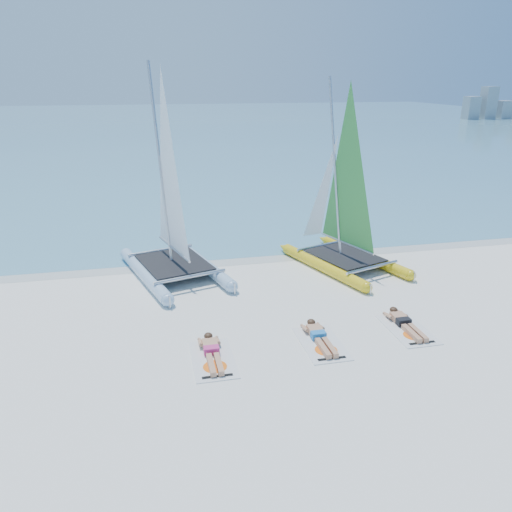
{
  "coord_description": "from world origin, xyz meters",
  "views": [
    {
      "loc": [
        -3.52,
        -11.56,
        6.31
      ],
      "look_at": [
        -0.7,
        1.2,
        1.62
      ],
      "focal_mm": 35.0,
      "sensor_mm": 36.0,
      "label": 1
    }
  ],
  "objects_px": {
    "catamaran_yellow": "(338,206)",
    "sunbather_c": "(404,322)",
    "towel_b": "(321,343)",
    "towel_c": "(407,329)",
    "towel_a": "(213,359)",
    "catamaran_blue": "(170,213)",
    "sunbather_b": "(319,336)",
    "sunbather_a": "(212,351)"
  },
  "relations": [
    {
      "from": "towel_a",
      "to": "sunbather_a",
      "type": "bearing_deg",
      "value": 90.0
    },
    {
      "from": "sunbather_a",
      "to": "sunbather_c",
      "type": "bearing_deg",
      "value": 3.99
    },
    {
      "from": "catamaran_blue",
      "to": "towel_a",
      "type": "distance_m",
      "value": 6.2
    },
    {
      "from": "catamaran_blue",
      "to": "sunbather_c",
      "type": "height_order",
      "value": "catamaran_blue"
    },
    {
      "from": "catamaran_blue",
      "to": "towel_b",
      "type": "xyz_separation_m",
      "value": [
        3.32,
        -5.65,
        -2.1
      ]
    },
    {
      "from": "sunbather_a",
      "to": "towel_b",
      "type": "height_order",
      "value": "sunbather_a"
    },
    {
      "from": "sunbather_c",
      "to": "sunbather_a",
      "type": "bearing_deg",
      "value": -176.01
    },
    {
      "from": "catamaran_blue",
      "to": "towel_a",
      "type": "height_order",
      "value": "catamaran_blue"
    },
    {
      "from": "catamaran_yellow",
      "to": "towel_c",
      "type": "relative_size",
      "value": 3.56
    },
    {
      "from": "catamaran_blue",
      "to": "towel_c",
      "type": "distance_m",
      "value": 8.22
    },
    {
      "from": "towel_b",
      "to": "towel_c",
      "type": "xyz_separation_m",
      "value": [
        2.48,
        0.21,
        0.0
      ]
    },
    {
      "from": "catamaran_blue",
      "to": "catamaran_yellow",
      "type": "xyz_separation_m",
      "value": [
        5.79,
        -0.16,
        -0.04
      ]
    },
    {
      "from": "towel_a",
      "to": "towel_b",
      "type": "height_order",
      "value": "same"
    },
    {
      "from": "towel_a",
      "to": "sunbather_b",
      "type": "xyz_separation_m",
      "value": [
        2.76,
        0.35,
        0.11
      ]
    },
    {
      "from": "sunbather_c",
      "to": "towel_a",
      "type": "bearing_deg",
      "value": -173.93
    },
    {
      "from": "catamaran_yellow",
      "to": "sunbather_c",
      "type": "bearing_deg",
      "value": -108.71
    },
    {
      "from": "towel_a",
      "to": "sunbather_b",
      "type": "bearing_deg",
      "value": 7.14
    },
    {
      "from": "sunbather_b",
      "to": "sunbather_c",
      "type": "xyz_separation_m",
      "value": [
        2.48,
        0.21,
        0.0
      ]
    },
    {
      "from": "towel_c",
      "to": "sunbather_c",
      "type": "relative_size",
      "value": 1.07
    },
    {
      "from": "catamaran_yellow",
      "to": "towel_c",
      "type": "xyz_separation_m",
      "value": [
        0.01,
        -5.27,
        -2.06
      ]
    },
    {
      "from": "towel_b",
      "to": "towel_c",
      "type": "height_order",
      "value": "same"
    },
    {
      "from": "catamaran_blue",
      "to": "towel_b",
      "type": "distance_m",
      "value": 6.88
    },
    {
      "from": "towel_c",
      "to": "sunbather_b",
      "type": "bearing_deg",
      "value": -179.55
    },
    {
      "from": "catamaran_yellow",
      "to": "sunbather_a",
      "type": "distance_m",
      "value": 7.81
    },
    {
      "from": "catamaran_blue",
      "to": "towel_c",
      "type": "height_order",
      "value": "catamaran_blue"
    },
    {
      "from": "sunbather_a",
      "to": "towel_c",
      "type": "xyz_separation_m",
      "value": [
        5.25,
        0.17,
        -0.11
      ]
    },
    {
      "from": "catamaran_blue",
      "to": "sunbather_a",
      "type": "distance_m",
      "value": 5.98
    },
    {
      "from": "towel_a",
      "to": "sunbather_c",
      "type": "bearing_deg",
      "value": 6.07
    },
    {
      "from": "catamaran_blue",
      "to": "catamaran_yellow",
      "type": "height_order",
      "value": "catamaran_blue"
    },
    {
      "from": "towel_b",
      "to": "towel_a",
      "type": "bearing_deg",
      "value": -176.81
    },
    {
      "from": "sunbather_a",
      "to": "towel_c",
      "type": "bearing_deg",
      "value": 1.9
    },
    {
      "from": "towel_c",
      "to": "catamaran_blue",
      "type": "bearing_deg",
      "value": 136.86
    },
    {
      "from": "sunbather_b",
      "to": "towel_c",
      "type": "bearing_deg",
      "value": 0.45
    },
    {
      "from": "catamaran_yellow",
      "to": "towel_a",
      "type": "relative_size",
      "value": 3.56
    },
    {
      "from": "catamaran_blue",
      "to": "catamaran_yellow",
      "type": "bearing_deg",
      "value": -17.67
    },
    {
      "from": "towel_b",
      "to": "sunbather_c",
      "type": "xyz_separation_m",
      "value": [
        2.48,
        0.4,
        0.11
      ]
    },
    {
      "from": "towel_a",
      "to": "sunbather_a",
      "type": "height_order",
      "value": "sunbather_a"
    },
    {
      "from": "sunbather_b",
      "to": "towel_c",
      "type": "relative_size",
      "value": 0.93
    },
    {
      "from": "catamaran_yellow",
      "to": "towel_b",
      "type": "distance_m",
      "value": 6.36
    },
    {
      "from": "catamaran_blue",
      "to": "towel_a",
      "type": "bearing_deg",
      "value": -100.61
    },
    {
      "from": "catamaran_yellow",
      "to": "sunbather_c",
      "type": "height_order",
      "value": "catamaran_yellow"
    },
    {
      "from": "towel_c",
      "to": "sunbather_a",
      "type": "bearing_deg",
      "value": -178.1
    }
  ]
}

